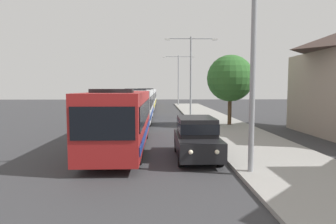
% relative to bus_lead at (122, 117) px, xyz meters
% --- Properties ---
extents(bus_lead, '(2.58, 10.50, 3.21)m').
position_rel_bus_lead_xyz_m(bus_lead, '(0.00, 0.00, 0.00)').
color(bus_lead, maroon).
rests_on(bus_lead, ground_plane).
extents(bus_second_in_line, '(2.58, 11.77, 3.21)m').
position_rel_bus_lead_xyz_m(bus_second_in_line, '(0.00, 12.42, 0.00)').
color(bus_second_in_line, silver).
rests_on(bus_second_in_line, ground_plane).
extents(bus_middle, '(2.58, 10.50, 3.21)m').
position_rel_bus_lead_xyz_m(bus_middle, '(-0.00, 25.63, -0.00)').
color(bus_middle, silver).
rests_on(bus_middle, ground_plane).
extents(bus_fourth_in_line, '(2.58, 11.46, 3.21)m').
position_rel_bus_lead_xyz_m(bus_fourth_in_line, '(0.00, 38.55, 0.00)').
color(bus_fourth_in_line, silver).
rests_on(bus_fourth_in_line, ground_plane).
extents(white_suv, '(1.86, 4.54, 1.90)m').
position_rel_bus_lead_xyz_m(white_suv, '(3.70, -2.22, -0.66)').
color(white_suv, black).
rests_on(white_suv, ground_plane).
extents(streetlamp_near, '(4.98, 0.28, 8.91)m').
position_rel_bus_lead_xyz_m(streetlamp_near, '(5.40, -4.88, 3.80)').
color(streetlamp_near, gray).
rests_on(streetlamp_near, sidewalk).
extents(streetlamp_mid, '(5.70, 0.28, 8.62)m').
position_rel_bus_lead_xyz_m(streetlamp_mid, '(5.40, 15.99, 3.70)').
color(streetlamp_mid, gray).
rests_on(streetlamp_mid, sidewalk).
extents(streetlamp_far, '(5.68, 0.28, 8.98)m').
position_rel_bus_lead_xyz_m(streetlamp_far, '(5.40, 36.87, 3.88)').
color(streetlamp_far, gray).
rests_on(streetlamp_far, sidewalk).
extents(roadside_tree, '(3.92, 3.92, 5.88)m').
position_rel_bus_lead_xyz_m(roadside_tree, '(7.95, 8.82, 2.37)').
color(roadside_tree, '#4C3823').
rests_on(roadside_tree, sidewalk).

